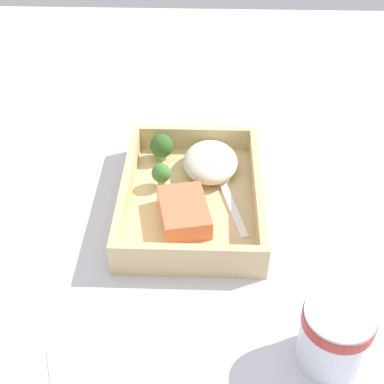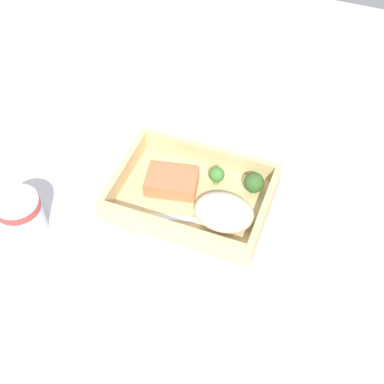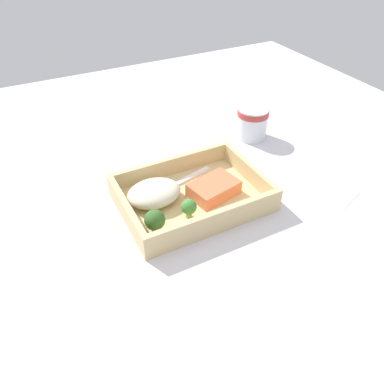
{
  "view_description": "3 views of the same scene",
  "coord_description": "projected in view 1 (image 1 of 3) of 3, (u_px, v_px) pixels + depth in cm",
  "views": [
    {
      "loc": [
        -61.37,
        -2.04,
        53.95
      ],
      "look_at": [
        0.0,
        0.0,
        2.7
      ],
      "focal_mm": 50.0,
      "sensor_mm": 36.0,
      "label": 1
    },
    {
      "loc": [
        22.28,
        -59.3,
        78.61
      ],
      "look_at": [
        0.0,
        0.0,
        2.7
      ],
      "focal_mm": 50.0,
      "sensor_mm": 36.0,
      "label": 2
    },
    {
      "loc": [
        26.95,
        52.37,
        49.85
      ],
      "look_at": [
        0.0,
        0.0,
        2.7
      ],
      "focal_mm": 35.0,
      "sensor_mm": 36.0,
      "label": 3
    }
  ],
  "objects": [
    {
      "name": "broccoli_floret_2",
      "position": [
        161.0,
        174.0,
        0.82
      ],
      "size": [
        3.01,
        3.01,
        4.05
      ],
      "color": "#7D9657",
      "rests_on": "takeout_tray"
    },
    {
      "name": "fork",
      "position": [
        228.0,
        197.0,
        0.81
      ],
      "size": [
        15.72,
        5.46,
        0.44
      ],
      "color": "white",
      "rests_on": "takeout_tray"
    },
    {
      "name": "ground_plane",
      "position": [
        192.0,
        210.0,
        0.82
      ],
      "size": [
        160.0,
        160.0,
        2.0
      ],
      "primitive_type": "cube",
      "color": "silver"
    },
    {
      "name": "salmon_fillet",
      "position": [
        184.0,
        212.0,
        0.77
      ],
      "size": [
        10.77,
        8.42,
        2.95
      ],
      "primitive_type": "cube",
      "rotation": [
        0.0,
        0.0,
        0.2
      ],
      "color": "#E77147",
      "rests_on": "takeout_tray"
    },
    {
      "name": "takeout_tray",
      "position": [
        192.0,
        203.0,
        0.81
      ],
      "size": [
        28.82,
        20.79,
        1.2
      ],
      "primitive_type": "cube",
      "color": "#D3B980",
      "rests_on": "ground_plane"
    },
    {
      "name": "broccoli_floret_1",
      "position": [
        162.0,
        146.0,
        0.87
      ],
      "size": [
        3.87,
        3.87,
        4.52
      ],
      "color": "#81A762",
      "rests_on": "takeout_tray"
    },
    {
      "name": "mashed_potatoes",
      "position": [
        210.0,
        162.0,
        0.85
      ],
      "size": [
        10.96,
        8.68,
        3.84
      ],
      "primitive_type": "ellipsoid",
      "color": "beige",
      "rests_on": "takeout_tray"
    },
    {
      "name": "paper_cup",
      "position": [
        335.0,
        333.0,
        0.59
      ],
      "size": [
        7.93,
        7.93,
        8.11
      ],
      "color": "silver",
      "rests_on": "ground_plane"
    },
    {
      "name": "receipt_slip",
      "position": [
        109.0,
        363.0,
        0.61
      ],
      "size": [
        11.69,
        15.11,
        0.24
      ],
      "primitive_type": "cube",
      "rotation": [
        0.0,
        0.0,
        0.34
      ],
      "color": "white",
      "rests_on": "ground_plane"
    },
    {
      "name": "tray_rim",
      "position": [
        192.0,
        190.0,
        0.8
      ],
      "size": [
        28.82,
        20.79,
        3.96
      ],
      "color": "#D3B980",
      "rests_on": "takeout_tray"
    }
  ]
}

